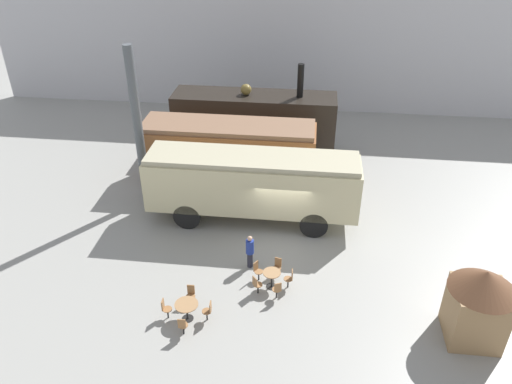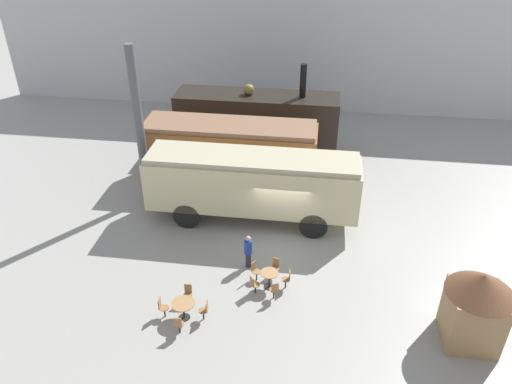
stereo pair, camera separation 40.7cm
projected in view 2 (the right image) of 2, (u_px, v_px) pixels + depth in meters
name	position (u px, v px, depth m)	size (l,w,h in m)	color
ground_plane	(281.00, 234.00, 23.34)	(80.00, 80.00, 0.00)	gray
backdrop_wall	(304.00, 47.00, 34.17)	(44.00, 0.15, 9.00)	silver
steam_locomotive	(257.00, 117.00, 29.65)	(9.59, 2.44, 5.50)	black
passenger_coach_wooden	(230.00, 148.00, 26.56)	(9.18, 2.66, 3.41)	brown
passenger_coach_vintage	(252.00, 182.00, 23.30)	(9.90, 2.41, 3.47)	beige
cafe_table_near	(183.00, 306.00, 18.50)	(0.88, 0.88, 0.75)	black
cafe_table_mid	(269.00, 276.00, 19.97)	(0.72, 0.72, 0.75)	black
cafe_chair_0	(179.00, 324.00, 17.85)	(0.36, 0.36, 0.87)	black
cafe_chair_1	(205.00, 309.00, 18.48)	(0.36, 0.36, 0.87)	black
cafe_chair_2	(188.00, 293.00, 19.23)	(0.36, 0.36, 0.87)	black
cafe_chair_3	(162.00, 306.00, 18.61)	(0.36, 0.36, 0.87)	black
cafe_chair_4	(288.00, 278.00, 19.96)	(0.36, 0.36, 0.87)	black
cafe_chair_5	(275.00, 266.00, 20.58)	(0.36, 0.38, 0.87)	black
cafe_chair_6	(255.00, 270.00, 20.40)	(0.40, 0.39, 0.87)	black
cafe_chair_7	(254.00, 284.00, 19.66)	(0.41, 0.40, 0.87)	black
cafe_chair_8	(274.00, 289.00, 19.39)	(0.38, 0.39, 0.87)	black
visitor_person	(248.00, 250.00, 20.93)	(0.34, 0.34, 1.58)	#262633
ticket_kiosk	(476.00, 305.00, 17.05)	(2.34, 2.34, 3.00)	#99754C
support_pillar	(139.00, 127.00, 24.01)	(0.44, 0.44, 8.00)	#4C5156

